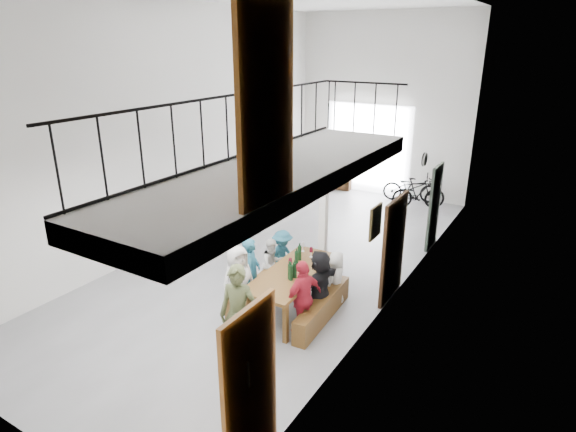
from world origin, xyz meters
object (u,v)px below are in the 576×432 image
Objects in this scene: tasting_table at (293,276)px; host_standing at (238,315)px; bench_inner at (261,290)px; oak_barrel at (280,187)px; serving_counter at (325,173)px; side_bench at (235,211)px; bicycle_near at (411,188)px.

tasting_table is 1.70m from host_standing.
oak_barrel reaches higher than bench_inner.
host_standing reaches higher than tasting_table.
bench_inner is (-0.69, 0.00, -0.48)m from tasting_table.
bench_inner is 6.16m from oak_barrel.
serving_counter is 1.12× the size of host_standing.
side_bench is 0.82× the size of serving_counter.
oak_barrel is at bearing 102.58° from host_standing.
tasting_table is 6.53m from oak_barrel.
oak_barrel is 0.45× the size of serving_counter.
tasting_table is 1.49× the size of side_bench.
side_bench is 5.43m from bicycle_near.
oak_barrel is at bearing 122.09° from tasting_table.
bench_inner is 1.95m from host_standing.
bench_inner is at bearing -61.33° from oak_barrel.
bench_inner is at bearing 161.42° from bicycle_near.
bicycle_near reaches higher than oak_barrel.
serving_counter reaches higher than side_bench.
serving_counter is (0.54, 1.96, 0.07)m from oak_barrel.
tasting_table is 8.00m from serving_counter.
bench_inner is at bearing -46.62° from side_bench.
host_standing is (0.06, -1.70, 0.10)m from tasting_table.
host_standing is 0.96× the size of bicycle_near.
host_standing reaches higher than serving_counter.
bench_inner is 7.76m from serving_counter.
serving_counter is at bearing 110.98° from tasting_table.
side_bench is (-3.17, 3.35, -0.02)m from bench_inner.
bicycle_near reaches higher than tasting_table.
host_standing reaches higher than oak_barrel.
serving_counter is at bearing 94.30° from host_standing.
serving_counter reaches higher than bicycle_near.
oak_barrel reaches higher than tasting_table.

